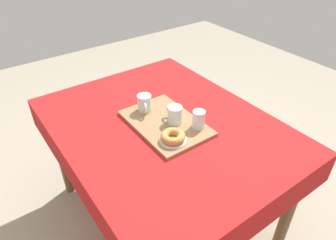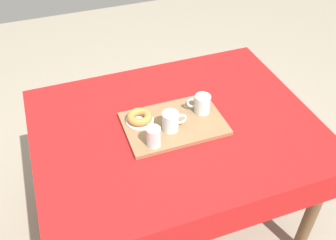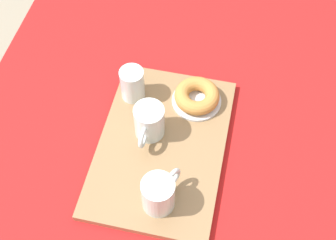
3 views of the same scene
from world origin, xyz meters
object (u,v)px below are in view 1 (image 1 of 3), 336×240
serving_tray (165,123)px  sugar_donut_left (173,136)px  dining_table (164,137)px  tea_mug_left (175,115)px  tea_mug_right (145,104)px  donut_plate_left (173,140)px  water_glass_near (199,120)px

serving_tray → sugar_donut_left: bearing=158.1°
dining_table → tea_mug_left: bearing=-135.8°
tea_mug_left → dining_table: bearing=44.2°
dining_table → tea_mug_left: size_ratio=11.47×
tea_mug_left → tea_mug_right: size_ratio=1.05×
tea_mug_right → donut_plate_left: tea_mug_right is taller
serving_tray → tea_mug_right: (0.16, 0.03, 0.05)m
serving_tray → donut_plate_left: 0.16m
donut_plate_left → sugar_donut_left: 0.02m
tea_mug_right → donut_plate_left: bearing=173.9°
serving_tray → tea_mug_left: 0.07m
serving_tray → donut_plate_left: (-0.15, 0.06, 0.01)m
tea_mug_left → water_glass_near: 0.13m
serving_tray → tea_mug_left: bearing=-126.5°
water_glass_near → tea_mug_left: bearing=33.8°
sugar_donut_left → tea_mug_left: bearing=-39.8°
dining_table → tea_mug_right: 0.21m
tea_mug_left → sugar_donut_left: tea_mug_left is taller
dining_table → tea_mug_left: tea_mug_left is taller
donut_plate_left → sugar_donut_left: size_ratio=1.10×
dining_table → serving_tray: serving_tray is taller
tea_mug_right → donut_plate_left: size_ratio=0.84×
tea_mug_left → sugar_donut_left: bearing=140.2°
dining_table → water_glass_near: bearing=-143.0°
water_glass_near → donut_plate_left: water_glass_near is taller
tea_mug_right → donut_plate_left: (-0.31, 0.03, -0.04)m
tea_mug_left → donut_plate_left: size_ratio=0.88×
water_glass_near → donut_plate_left: (-0.01, 0.17, -0.04)m
tea_mug_right → serving_tray: bearing=-170.0°
tea_mug_right → water_glass_near: water_glass_near is taller
dining_table → donut_plate_left: size_ratio=10.13×
dining_table → tea_mug_left: 0.16m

